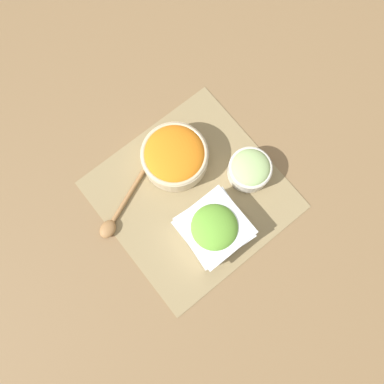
{
  "coord_description": "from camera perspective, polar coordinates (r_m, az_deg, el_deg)",
  "views": [
    {
      "loc": [
        -0.17,
        0.14,
        1.0
      ],
      "look_at": [
        0.0,
        0.0,
        0.03
      ],
      "focal_mm": 35.0,
      "sensor_mm": 36.0,
      "label": 1
    }
  ],
  "objects": [
    {
      "name": "ground_plane",
      "position": [
        1.02,
        0.0,
        -0.42
      ],
      "size": [
        3.0,
        3.0,
        0.0
      ],
      "primitive_type": "plane",
      "color": "olive"
    },
    {
      "name": "placemat",
      "position": [
        1.02,
        0.0,
        -0.39
      ],
      "size": [
        0.46,
        0.46,
        0.0
      ],
      "color": "#937F56",
      "rests_on": "ground_plane"
    },
    {
      "name": "lettuce_bowl",
      "position": [
        0.97,
        3.38,
        -5.51
      ],
      "size": [
        0.17,
        0.17,
        0.08
      ],
      "color": "white",
      "rests_on": "placemat"
    },
    {
      "name": "carrot_bowl",
      "position": [
        1.0,
        -2.65,
        5.54
      ],
      "size": [
        0.18,
        0.18,
        0.09
      ],
      "color": "beige",
      "rests_on": "placemat"
    },
    {
      "name": "cucumber_bowl",
      "position": [
        1.01,
        8.81,
        3.48
      ],
      "size": [
        0.12,
        0.12,
        0.07
      ],
      "color": "silver",
      "rests_on": "placemat"
    },
    {
      "name": "wooden_spoon",
      "position": [
        1.02,
        -11.66,
        -3.8
      ],
      "size": [
        0.1,
        0.2,
        0.02
      ],
      "color": "#9E7042",
      "rests_on": "placemat"
    }
  ]
}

